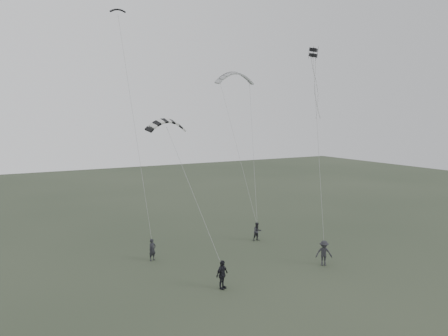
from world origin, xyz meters
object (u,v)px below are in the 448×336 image
flyer_far (324,253)px  flyer_center (222,275)px  flyer_left (152,250)px  kite_striped (166,121)px  flyer_right (257,232)px  kite_box (313,53)px  kite_pale_large (235,73)px  kite_dark_small (118,9)px

flyer_far → flyer_center: bearing=-147.2°
flyer_left → kite_striped: 10.39m
flyer_center → flyer_right: bearing=21.1°
kite_box → kite_pale_large: bearing=54.0°
kite_striped → kite_pale_large: bearing=30.8°
flyer_far → kite_dark_small: size_ratio=1.53×
flyer_left → kite_striped: size_ratio=0.54×
flyer_center → kite_striped: kite_striped is taller
flyer_right → flyer_center: (-8.40, -8.36, 0.11)m
kite_pale_large → kite_box: size_ratio=6.09×
kite_dark_small → kite_pale_large: kite_dark_small is taller
kite_striped → kite_dark_small: bearing=111.4°
kite_dark_small → kite_striped: kite_dark_small is taller
kite_striped → kite_box: 13.20m
kite_pale_large → kite_box: bearing=-80.5°
flyer_right → kite_box: (2.12, -4.79, 15.83)m
flyer_center → flyer_far: 9.15m
kite_pale_large → flyer_center: bearing=-116.1°
flyer_center → kite_box: kite_box is taller
kite_box → flyer_far: bearing=-150.4°
flyer_left → flyer_far: bearing=-52.9°
kite_box → kite_dark_small: bearing=107.9°
flyer_left → kite_pale_large: bearing=12.9°
flyer_left → kite_pale_large: (12.12, 7.48, 15.11)m
flyer_right → kite_pale_large: 16.72m
flyer_left → kite_dark_small: (-0.90, 4.77, 19.50)m
flyer_far → kite_striped: kite_striped is taller
kite_dark_small → kite_box: (13.50, -9.00, -3.69)m
flyer_far → kite_striped: size_ratio=0.60×
flyer_center → kite_dark_small: kite_dark_small is taller
flyer_right → flyer_far: 8.22m
flyer_right → kite_dark_small: kite_dark_small is taller
kite_dark_small → kite_box: size_ratio=1.87×
flyer_center → kite_pale_large: (10.04, 15.27, 15.02)m
flyer_far → kite_striped: 16.10m
flyer_right → kite_dark_small: bearing=164.6°
flyer_right → kite_striped: 13.77m
flyer_center → kite_box: bearing=-5.1°
kite_box → flyer_center: bearing=160.4°
flyer_far → kite_box: size_ratio=2.86×
flyer_right → kite_pale_large: size_ratio=0.41×
flyer_center → kite_pale_large: kite_pale_large is taller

